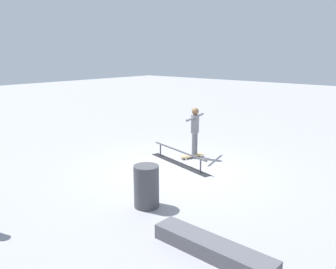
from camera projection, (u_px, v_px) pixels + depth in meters
name	position (u px, v px, depth m)	size (l,w,h in m)	color
ground_plane	(178.00, 170.00, 9.87)	(60.00, 60.00, 0.00)	#9E9EA3
grind_rail	(179.00, 158.00, 10.32)	(2.61, 0.87, 0.44)	black
skate_ledge	(212.00, 249.00, 5.65)	(2.19, 0.45, 0.26)	#595960
skater_main	(195.00, 129.00, 10.79)	(0.39, 1.26, 1.60)	slate
skateboard_main	(192.00, 156.00, 10.96)	(0.49, 0.82, 0.09)	tan
trash_bin	(146.00, 186.00, 7.42)	(0.54, 0.54, 0.92)	#47474C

